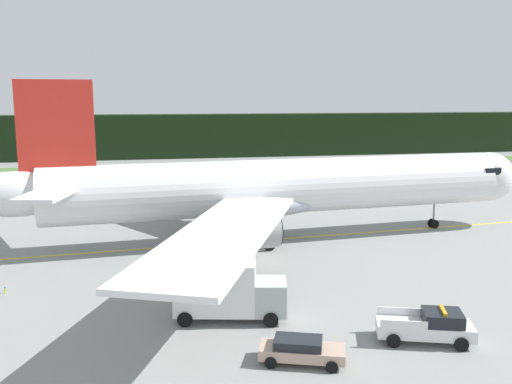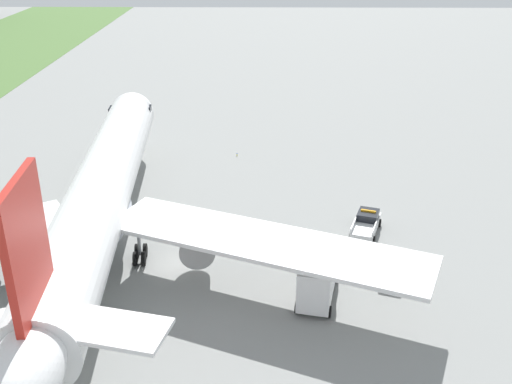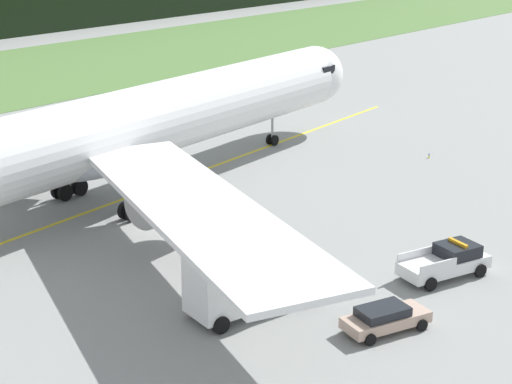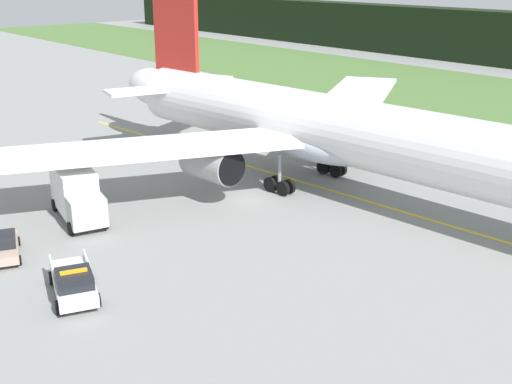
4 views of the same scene
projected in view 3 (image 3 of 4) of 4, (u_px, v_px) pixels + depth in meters
The scene contains 7 objects.
ground at pixel (162, 230), 54.01m from camera, with size 320.00×320.00×0.00m, color gray.
taxiway_centerline_main at pixel (136, 195), 60.52m from camera, with size 69.70×0.30×0.01m, color yellow.
airliner at pixel (122, 130), 58.19m from camera, with size 53.23×52.09×14.88m.
ops_pickup_truck at pixel (447, 261), 47.02m from camera, with size 5.62×3.58×1.94m.
catering_truck at pixel (247, 277), 42.64m from camera, with size 7.14×3.86×3.80m.
staff_car at pixel (385, 318), 41.05m from camera, with size 4.69×3.09×1.30m.
taxiway_edge_light_east at pixel (429, 156), 69.14m from camera, with size 0.12×0.12×0.38m.
Camera 3 is at (-33.38, -38.14, 19.75)m, focal length 59.42 mm.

